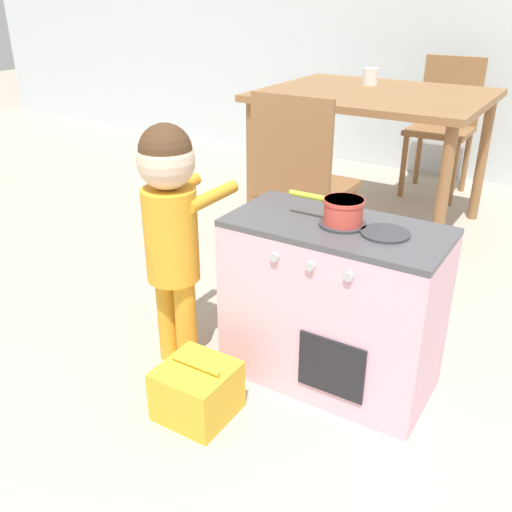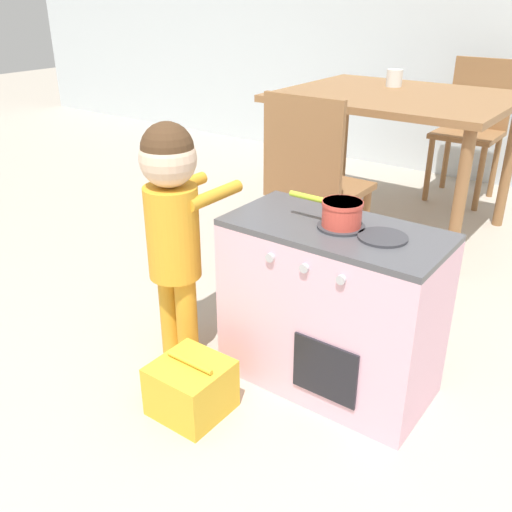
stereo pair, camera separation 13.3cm
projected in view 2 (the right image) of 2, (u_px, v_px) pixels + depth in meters
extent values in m
cube|color=#EAB2C6|center=(331.00, 310.00, 1.87)|extent=(0.68, 0.35, 0.55)
cube|color=#4C4C51|center=(336.00, 230.00, 1.74)|extent=(0.68, 0.35, 0.02)
cylinder|color=#38383D|center=(341.00, 227.00, 1.73)|extent=(0.15, 0.15, 0.01)
cylinder|color=#38383D|center=(383.00, 237.00, 1.66)|extent=(0.15, 0.15, 0.01)
cube|color=black|center=(325.00, 371.00, 1.73)|extent=(0.22, 0.01, 0.19)
cylinder|color=#B2B2B7|center=(270.00, 258.00, 1.70)|extent=(0.03, 0.01, 0.03)
cylinder|color=#B2B2B7|center=(304.00, 268.00, 1.64)|extent=(0.03, 0.01, 0.03)
cylinder|color=#B2B2B7|center=(341.00, 280.00, 1.57)|extent=(0.03, 0.01, 0.03)
cylinder|color=#E04C3D|center=(342.00, 214.00, 1.71)|extent=(0.12, 0.12, 0.08)
cylinder|color=#E04C3D|center=(343.00, 203.00, 1.70)|extent=(0.12, 0.12, 0.01)
cylinder|color=#B7DB33|center=(308.00, 197.00, 1.76)|extent=(0.12, 0.02, 0.02)
cylinder|color=gold|center=(170.00, 313.00, 2.06)|extent=(0.08, 0.08, 0.34)
cylinder|color=gold|center=(187.00, 320.00, 2.02)|extent=(0.08, 0.08, 0.34)
cylinder|color=gold|center=(173.00, 232.00, 1.90)|extent=(0.18, 0.18, 0.32)
sphere|color=beige|center=(168.00, 159.00, 1.79)|extent=(0.18, 0.18, 0.18)
sphere|color=#4C331E|center=(167.00, 149.00, 1.78)|extent=(0.17, 0.17, 0.17)
cylinder|color=gold|center=(179.00, 186.00, 1.99)|extent=(0.04, 0.25, 0.04)
cylinder|color=gold|center=(215.00, 195.00, 1.90)|extent=(0.04, 0.25, 0.04)
cube|color=gold|center=(191.00, 388.00, 1.81)|extent=(0.22, 0.22, 0.17)
cylinder|color=gold|center=(190.00, 363.00, 1.76)|extent=(0.18, 0.02, 0.02)
cube|color=olive|center=(397.00, 97.00, 2.94)|extent=(1.14, 0.94, 0.03)
cylinder|color=olive|center=(270.00, 168.00, 3.07)|extent=(0.06, 0.06, 0.71)
cylinder|color=olive|center=(458.00, 207.00, 2.52)|extent=(0.06, 0.06, 0.71)
cylinder|color=olive|center=(343.00, 138.00, 3.67)|extent=(0.06, 0.06, 0.71)
cylinder|color=olive|center=(508.00, 165.00, 3.12)|extent=(0.06, 0.06, 0.71)
cube|color=olive|center=(321.00, 189.00, 2.57)|extent=(0.37, 0.37, 0.03)
cube|color=olive|center=(302.00, 147.00, 2.34)|extent=(0.37, 0.02, 0.42)
cylinder|color=olive|center=(272.00, 235.00, 2.63)|extent=(0.04, 0.04, 0.40)
cylinder|color=olive|center=(332.00, 252.00, 2.46)|extent=(0.04, 0.04, 0.40)
cylinder|color=olive|center=(308.00, 215.00, 2.86)|extent=(0.04, 0.04, 0.40)
cylinder|color=olive|center=(365.00, 230.00, 2.69)|extent=(0.04, 0.04, 0.40)
cube|color=olive|center=(467.00, 135.00, 3.51)|extent=(0.37, 0.37, 0.03)
cube|color=olive|center=(482.00, 93.00, 3.54)|extent=(0.37, 0.02, 0.42)
cylinder|color=olive|center=(429.00, 170.00, 3.57)|extent=(0.04, 0.04, 0.40)
cylinder|color=olive|center=(479.00, 179.00, 3.40)|extent=(0.04, 0.04, 0.40)
cylinder|color=olive|center=(446.00, 159.00, 3.80)|extent=(0.04, 0.04, 0.40)
cylinder|color=olive|center=(494.00, 167.00, 3.63)|extent=(0.04, 0.04, 0.40)
cylinder|color=white|center=(394.00, 78.00, 3.11)|extent=(0.09, 0.09, 0.09)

